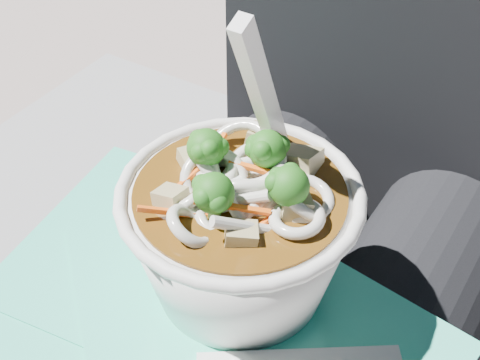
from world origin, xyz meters
The scene contains 4 objects.
lap centered at (0.00, 0.00, 0.54)m, with size 0.32×0.48×0.14m.
person_body centered at (0.00, 0.09, 0.56)m, with size 0.34×0.94×1.01m.
plastic_bag centered at (-0.03, -0.04, 0.61)m, with size 0.36×0.34×0.01m.
udon_bowl centered at (-0.01, 0.01, 0.68)m, with size 0.20×0.20×0.21m.
Camera 1 is at (0.16, -0.27, 1.00)m, focal length 50.00 mm.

